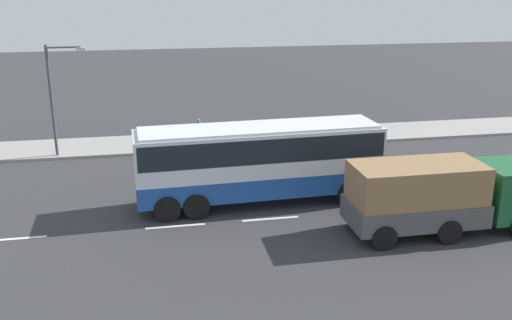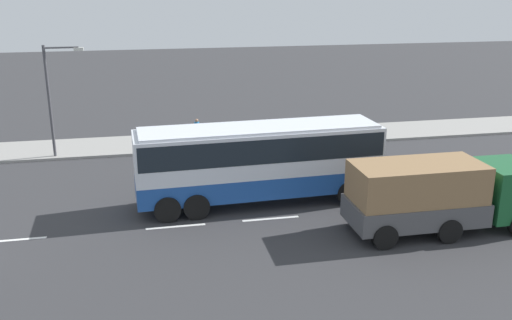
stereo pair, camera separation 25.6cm
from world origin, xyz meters
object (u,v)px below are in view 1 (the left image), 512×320
(cargo_truck, at_px, (439,194))
(street_lamp, at_px, (56,92))
(pedestrian_near_curb, at_px, (199,130))
(coach_bus, at_px, (259,156))

(cargo_truck, bearing_deg, street_lamp, 140.57)
(street_lamp, bearing_deg, cargo_truck, -39.46)
(cargo_truck, relative_size, street_lamp, 1.21)
(cargo_truck, height_order, pedestrian_near_curb, cargo_truck)
(pedestrian_near_curb, height_order, street_lamp, street_lamp)
(coach_bus, height_order, pedestrian_near_curb, coach_bus)
(street_lamp, bearing_deg, coach_bus, -42.54)
(cargo_truck, relative_size, pedestrian_near_curb, 4.82)
(coach_bus, xyz_separation_m, cargo_truck, (6.31, -4.29, -0.61))
(cargo_truck, xyz_separation_m, pedestrian_near_curb, (-8.08, 13.88, -0.54))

